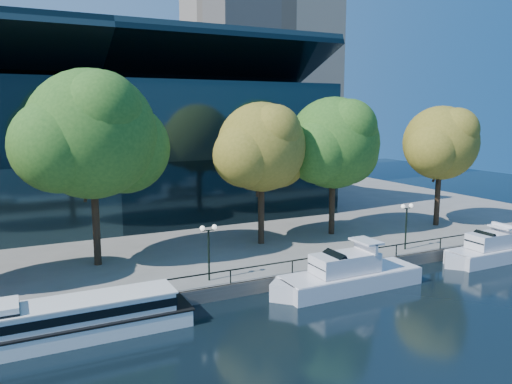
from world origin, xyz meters
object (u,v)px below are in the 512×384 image
tree_4 (335,145)px  lamp_1 (209,240)px  lamp_2 (407,216)px  tree_5 (442,145)px  tree_2 (94,137)px  tour_boat (73,319)px  cruiser_far (490,250)px  cruiser_near (345,275)px  tree_3 (263,149)px

tree_4 → lamp_1: tree_4 is taller
tree_4 → lamp_2: 9.73m
tree_4 → lamp_2: size_ratio=3.30×
lamp_1 → tree_5: bearing=11.6°
tree_2 → tree_5: tree_2 is taller
tree_2 → tree_5: (34.34, -1.53, -1.48)m
tour_boat → tree_2: (3.26, 10.41, 9.84)m
tree_5 → cruiser_far: bearing=-110.5°
cruiser_near → tree_4: (6.69, 11.09, 8.63)m
tree_2 → cruiser_far: bearing=-19.3°
tree_4 → tree_5: size_ratio=1.06×
tour_boat → tree_2: tree_2 is taller
tree_3 → lamp_2: (10.20, -7.30, -5.62)m
cruiser_far → tree_5: size_ratio=0.79×
tree_3 → tree_4: bearing=1.5°
tree_5 → tree_4: bearing=171.7°
cruiser_near → lamp_2: bearing=21.7°
tour_boat → cruiser_far: 34.13m
cruiser_near → cruiser_far: bearing=0.2°
cruiser_near → tree_2: bearing=145.1°
lamp_1 → cruiser_near: bearing=-21.2°
cruiser_near → lamp_1: lamp_1 is taller
cruiser_far → lamp_1: 24.99m
tour_boat → tree_5: 39.53m
cruiser_near → tree_5: (18.80, 9.32, 8.42)m
cruiser_far → tree_3: tree_3 is taller
tour_boat → lamp_1: bearing=18.2°
tour_boat → cruiser_near: 18.81m
tree_3 → lamp_2: tree_3 is taller
tree_3 → lamp_1: size_ratio=3.16×
cruiser_near → tree_4: bearing=58.9°
tour_boat → lamp_2: lamp_2 is taller
lamp_1 → tree_3: bearing=42.2°
cruiser_far → tree_2: size_ratio=0.66×
tour_boat → lamp_2: (27.81, 3.14, 2.83)m
cruiser_far → lamp_2: size_ratio=2.46×
tree_4 → cruiser_near: bearing=-121.1°
tree_2 → lamp_1: (6.30, -7.27, -7.00)m
tree_5 → lamp_1: size_ratio=3.10×
cruiser_near → tree_2: size_ratio=0.80×
tree_2 → tree_4: size_ratio=1.14×
tour_boat → tree_5: size_ratio=1.14×
tree_5 → lamp_2: size_ratio=3.10×
tree_3 → lamp_1: (-8.04, -7.30, -5.62)m
tour_boat → lamp_2: size_ratio=3.52×
tree_4 → lamp_1: bearing=-154.8°
tree_3 → lamp_1: tree_3 is taller
cruiser_near → lamp_1: 10.33m
cruiser_near → cruiser_far: cruiser_near is taller
tour_boat → tree_5: bearing=13.3°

